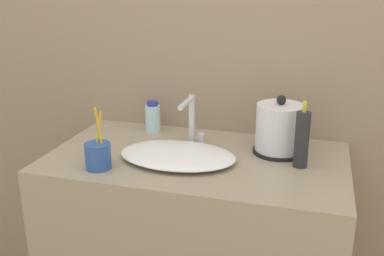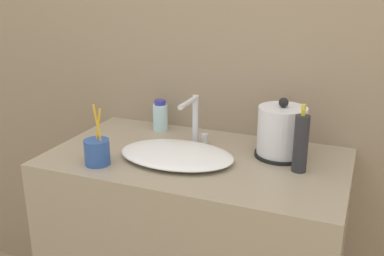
# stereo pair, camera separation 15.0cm
# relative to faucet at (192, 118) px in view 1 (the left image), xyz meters

# --- Properties ---
(wall_back) EXTENTS (6.00, 0.04, 2.60)m
(wall_back) POSITION_rel_faucet_xyz_m (0.05, 0.20, 0.31)
(wall_back) COLOR gray
(wall_back) RESTS_ON ground_plane
(sink_basin) EXTENTS (0.39, 0.26, 0.04)m
(sink_basin) POSITION_rel_faucet_xyz_m (-0.01, -0.15, -0.08)
(sink_basin) COLOR white
(sink_basin) RESTS_ON vanity_counter
(faucet) EXTENTS (0.06, 0.15, 0.18)m
(faucet) POSITION_rel_faucet_xyz_m (0.00, 0.00, 0.00)
(faucet) COLOR silver
(faucet) RESTS_ON vanity_counter
(electric_kettle) EXTENTS (0.17, 0.17, 0.21)m
(electric_kettle) POSITION_rel_faucet_xyz_m (0.31, 0.01, -0.02)
(electric_kettle) COLOR black
(electric_kettle) RESTS_ON vanity_counter
(toothbrush_cup) EXTENTS (0.08, 0.08, 0.21)m
(toothbrush_cup) POSITION_rel_faucet_xyz_m (-0.23, -0.28, -0.06)
(toothbrush_cup) COLOR #2D519E
(toothbrush_cup) RESTS_ON vanity_counter
(lotion_bottle) EXTENTS (0.05, 0.05, 0.22)m
(lotion_bottle) POSITION_rel_faucet_xyz_m (0.39, -0.09, -0.01)
(lotion_bottle) COLOR #28282D
(lotion_bottle) RESTS_ON vanity_counter
(shampoo_bottle) EXTENTS (0.06, 0.06, 0.12)m
(shampoo_bottle) POSITION_rel_faucet_xyz_m (-0.19, 0.11, -0.05)
(shampoo_bottle) COLOR silver
(shampoo_bottle) RESTS_ON vanity_counter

